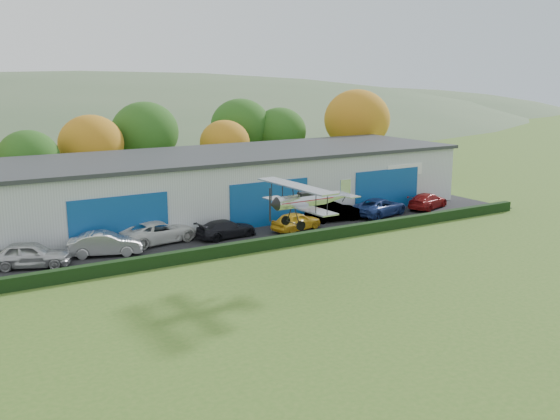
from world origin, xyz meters
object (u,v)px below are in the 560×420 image
biplane (308,199)px  hangar (235,182)px  car_7 (428,201)px  car_2 (159,232)px  car_1 (105,244)px  car_0 (31,255)px  car_4 (296,221)px  car_6 (380,207)px  car_5 (335,211)px  car_3 (226,229)px

biplane → hangar: bearing=74.8°
car_7 → car_2: bearing=67.2°
car_1 → car_7: size_ratio=1.00×
car_0 → car_1: size_ratio=1.01×
car_4 → car_6: size_ratio=0.78×
car_6 → car_7: size_ratio=1.13×
car_1 → car_5: 18.93m
hangar → car_4: 8.69m
car_7 → car_1: bearing=70.1°
car_1 → car_7: 28.82m
car_3 → biplane: size_ratio=0.68×
car_3 → car_7: size_ratio=0.96×
car_5 → car_6: size_ratio=0.87×
car_0 → car_1: bearing=-64.5°
hangar → car_4: size_ratio=9.68×
car_6 → biplane: 17.50m
car_6 → biplane: biplane is taller
car_2 → car_4: 10.45m
car_4 → car_5: 4.59m
car_0 → car_2: 9.07m
car_4 → car_3: bearing=69.8°
car_0 → car_4: (19.20, -0.49, -0.10)m
car_0 → car_1: 4.74m
hangar → car_3: 9.17m
car_0 → car_2: (8.94, 1.51, -0.04)m
car_6 → biplane: size_ratio=0.81×
car_3 → car_5: bearing=-91.9°
car_0 → car_1: (4.73, 0.27, -0.03)m
car_2 → car_6: 19.10m
car_1 → car_3: bearing=-71.6°
hangar → car_2: (-9.32, -6.43, -1.83)m
car_0 → car_2: car_0 is taller
car_0 → car_6: (27.99, 0.15, -0.07)m
car_5 → hangar: bearing=44.3°
hangar → car_6: size_ratio=7.52×
car_5 → car_6: bearing=-88.7°
car_5 → car_7: bearing=-84.8°
car_5 → biplane: size_ratio=0.70×
car_2 → car_4: size_ratio=1.33×
car_5 → biplane: 14.64m
hangar → car_6: (9.73, -7.79, -1.86)m
car_6 → car_7: 5.56m
car_5 → car_1: bearing=98.9°
car_1 → car_6: car_1 is taller
car_4 → car_7: 14.36m
car_0 → car_4: size_ratio=1.14×
car_3 → biplane: 10.78m
car_1 → car_4: car_1 is taller
car_2 → car_5: 14.74m
car_5 → car_4: bearing=112.1°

